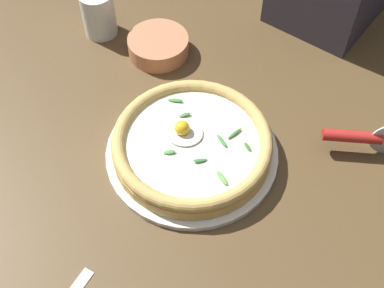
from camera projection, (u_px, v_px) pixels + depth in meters
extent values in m
cube|color=brown|center=(188.00, 152.00, 0.93)|extent=(2.40, 2.40, 0.03)
cylinder|color=white|center=(192.00, 152.00, 0.91)|extent=(0.31, 0.31, 0.01)
cylinder|color=tan|center=(192.00, 147.00, 0.89)|extent=(0.29, 0.29, 0.02)
torus|color=tan|center=(192.00, 141.00, 0.88)|extent=(0.29, 0.29, 0.02)
cylinder|color=#EFE5CD|center=(192.00, 142.00, 0.88)|extent=(0.24, 0.24, 0.00)
ellipsoid|color=white|center=(184.00, 132.00, 0.89)|extent=(0.07, 0.06, 0.01)
sphere|color=yellow|center=(182.00, 129.00, 0.88)|extent=(0.03, 0.03, 0.03)
ellipsoid|color=#387F36|center=(222.00, 140.00, 0.88)|extent=(0.03, 0.03, 0.01)
ellipsoid|color=#418740|center=(175.00, 100.00, 0.93)|extent=(0.03, 0.01, 0.01)
ellipsoid|color=#559B45|center=(222.00, 178.00, 0.83)|extent=(0.03, 0.03, 0.01)
ellipsoid|color=#36702A|center=(235.00, 133.00, 0.89)|extent=(0.02, 0.03, 0.00)
ellipsoid|color=#377135|center=(185.00, 115.00, 0.91)|extent=(0.02, 0.02, 0.01)
ellipsoid|color=#4D9647|center=(169.00, 152.00, 0.86)|extent=(0.02, 0.02, 0.01)
ellipsoid|color=#3D8246|center=(200.00, 160.00, 0.85)|extent=(0.03, 0.02, 0.01)
ellipsoid|color=#3C8433|center=(248.00, 147.00, 0.87)|extent=(0.02, 0.02, 0.01)
cylinder|color=#BA7652|center=(158.00, 46.00, 1.06)|extent=(0.13, 0.13, 0.04)
cylinder|color=red|center=(352.00, 136.00, 0.89)|extent=(0.11, 0.05, 0.02)
cylinder|color=silver|center=(99.00, 13.00, 1.07)|extent=(0.07, 0.07, 0.10)
cylinder|color=white|center=(100.00, 23.00, 1.10)|extent=(0.07, 0.07, 0.05)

